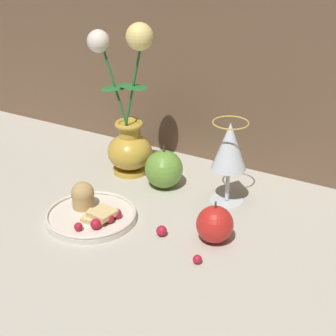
% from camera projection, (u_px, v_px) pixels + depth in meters
% --- Properties ---
extents(ground_plane, '(2.40, 2.40, 0.00)m').
position_uv_depth(ground_plane, '(154.00, 215.00, 1.09)').
color(ground_plane, '#B7B2A3').
rests_on(ground_plane, ground).
extents(vase, '(0.15, 0.10, 0.34)m').
position_uv_depth(vase, '(128.00, 126.00, 1.20)').
color(vase, gold).
rests_on(vase, ground_plane).
extents(plate_with_pastries, '(0.17, 0.17, 0.06)m').
position_uv_depth(plate_with_pastries, '(90.00, 212.00, 1.07)').
color(plate_with_pastries, silver).
rests_on(plate_with_pastries, ground_plane).
extents(wine_glass, '(0.07, 0.07, 0.17)m').
position_uv_depth(wine_glass, '(229.00, 149.00, 1.09)').
color(wine_glass, silver).
rests_on(wine_glass, ground_plane).
extents(apple_beside_vase, '(0.08, 0.08, 0.09)m').
position_uv_depth(apple_beside_vase, '(164.00, 169.00, 1.18)').
color(apple_beside_vase, '#669938').
rests_on(apple_beside_vase, ground_plane).
extents(apple_near_glass, '(0.07, 0.07, 0.08)m').
position_uv_depth(apple_near_glass, '(215.00, 224.00, 0.99)').
color(apple_near_glass, red).
rests_on(apple_near_glass, ground_plane).
extents(berry_near_plate, '(0.02, 0.02, 0.02)m').
position_uv_depth(berry_near_plate, '(197.00, 259.00, 0.94)').
color(berry_near_plate, '#AD192D').
rests_on(berry_near_plate, ground_plane).
extents(berry_front_center, '(0.02, 0.02, 0.02)m').
position_uv_depth(berry_front_center, '(162.00, 231.00, 1.02)').
color(berry_front_center, '#AD192D').
rests_on(berry_front_center, ground_plane).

